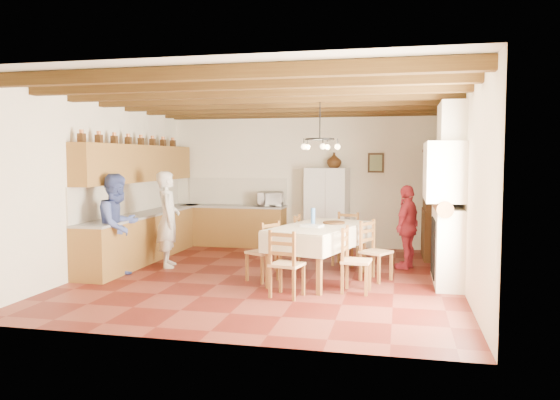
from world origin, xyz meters
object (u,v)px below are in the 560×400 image
(person_man, at_px, (168,219))
(person_woman_blue, at_px, (118,226))
(refrigerator, at_px, (328,208))
(chair_left_near, at_px, (263,251))
(dining_table, at_px, (319,231))
(chair_right_far, at_px, (376,251))
(chair_end_far, at_px, (345,239))
(chair_end_near, at_px, (287,263))
(microwave, at_px, (270,199))
(chair_right_near, at_px, (356,260))
(hutch, at_px, (436,204))
(chair_left_far, at_px, (288,242))
(person_woman_red, at_px, (407,227))

(person_man, xyz_separation_m, person_woman_blue, (-0.44, -0.98, -0.01))
(refrigerator, xyz_separation_m, chair_left_near, (-0.60, -3.29, -0.39))
(dining_table, xyz_separation_m, chair_right_far, (0.89, 0.14, -0.32))
(person_man, bearing_deg, chair_end_far, -95.81)
(chair_end_near, relative_size, chair_end_far, 1.00)
(person_man, height_order, microwave, person_man)
(refrigerator, distance_m, chair_end_near, 4.20)
(chair_right_far, xyz_separation_m, chair_end_near, (-1.18, -1.30, 0.00))
(chair_end_near, bearing_deg, chair_right_near, -141.11)
(hutch, height_order, person_woman_blue, hutch)
(refrigerator, distance_m, chair_right_near, 3.86)
(chair_right_far, distance_m, chair_end_near, 1.76)
(chair_left_near, bearing_deg, person_man, -80.60)
(refrigerator, height_order, chair_left_far, refrigerator)
(chair_left_near, bearing_deg, chair_end_far, 173.39)
(hutch, distance_m, chair_left_far, 3.14)
(chair_end_near, height_order, chair_end_far, same)
(chair_end_near, height_order, person_man, person_man)
(chair_left_near, relative_size, person_woman_red, 0.65)
(chair_right_near, relative_size, person_woman_red, 0.65)
(chair_left_far, height_order, chair_end_far, same)
(chair_left_near, height_order, person_woman_blue, person_woman_blue)
(chair_end_near, bearing_deg, chair_right_far, -119.45)
(chair_left_near, height_order, person_man, person_man)
(dining_table, height_order, chair_end_far, chair_end_far)
(person_woman_blue, bearing_deg, chair_left_near, -67.24)
(chair_right_far, height_order, microwave, microwave)
(chair_end_near, distance_m, person_man, 3.02)
(chair_right_far, relative_size, microwave, 1.71)
(chair_left_far, distance_m, chair_right_far, 1.67)
(chair_end_far, distance_m, person_woman_red, 1.13)
(chair_end_near, relative_size, person_woman_blue, 0.56)
(chair_right_far, bearing_deg, person_woman_blue, 129.19)
(refrigerator, bearing_deg, chair_left_near, -95.46)
(person_man, bearing_deg, chair_right_far, -115.77)
(dining_table, bearing_deg, chair_right_near, -47.26)
(chair_left_far, xyz_separation_m, person_woman_blue, (-2.58, -1.24, 0.37))
(chair_left_near, xyz_separation_m, person_woman_blue, (-2.38, -0.24, 0.37))
(chair_right_far, bearing_deg, chair_end_near, 168.16)
(chair_left_near, relative_size, person_man, 0.56)
(chair_end_far, bearing_deg, chair_right_near, -68.03)
(person_woman_blue, bearing_deg, chair_end_far, -46.15)
(chair_end_near, xyz_separation_m, chair_end_far, (0.57, 2.45, 0.00))
(chair_end_far, bearing_deg, microwave, 148.85)
(chair_left_near, xyz_separation_m, chair_end_far, (1.16, 1.55, 0.00))
(chair_left_near, xyz_separation_m, chair_right_near, (1.52, -0.44, 0.00))
(person_woman_blue, bearing_deg, chair_right_near, -75.98)
(dining_table, relative_size, microwave, 3.96)
(refrigerator, distance_m, person_woman_red, 2.43)
(chair_right_near, distance_m, person_woman_blue, 3.92)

